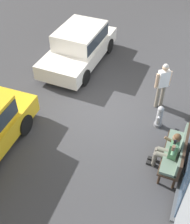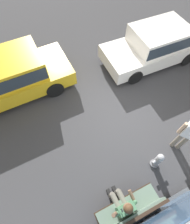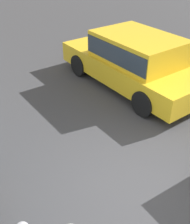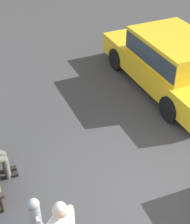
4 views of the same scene
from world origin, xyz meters
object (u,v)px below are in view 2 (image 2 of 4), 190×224
at_px(bench, 131,212).
at_px(parked_car_mid, 7,76).
at_px(fire_hydrant, 157,161).
at_px(person_on_phone, 122,205).
at_px(parked_car_near, 155,44).
at_px(pedestrian_standing, 189,133).

distance_m(bench, parked_car_mid, 5.76).
bearing_deg(fire_hydrant, person_on_phone, 19.44).
bearing_deg(person_on_phone, parked_car_near, -132.71).
relative_size(bench, parked_car_mid, 0.36).
xyz_separation_m(bench, pedestrian_standing, (-2.37, -0.96, 0.43)).
bearing_deg(bench, parked_car_near, -130.39).
distance_m(parked_car_mid, pedestrian_standing, 6.14).
bearing_deg(fire_hydrant, bench, 28.63).
height_order(person_on_phone, pedestrian_standing, pedestrian_standing).
bearing_deg(person_on_phone, bench, 119.99).
relative_size(pedestrian_standing, fire_hydrant, 2.14).
distance_m(person_on_phone, parked_car_mid, 5.50).
distance_m(bench, pedestrian_standing, 2.59).
bearing_deg(person_on_phone, fire_hydrant, -160.56).
height_order(parked_car_near, pedestrian_standing, pedestrian_standing).
height_order(bench, person_on_phone, person_on_phone).
relative_size(person_on_phone, parked_car_mid, 0.29).
relative_size(parked_car_near, fire_hydrant, 5.17).
xyz_separation_m(parked_car_near, pedestrian_standing, (1.60, 3.71, 0.22)).
bearing_deg(person_on_phone, parked_car_mid, -72.27).
bearing_deg(pedestrian_standing, parked_car_mid, -47.20).
bearing_deg(pedestrian_standing, bench, 22.09).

